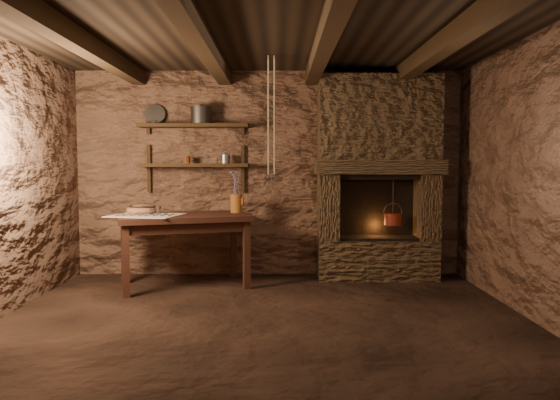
{
  "coord_description": "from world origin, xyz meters",
  "views": [
    {
      "loc": [
        0.13,
        -4.44,
        1.32
      ],
      "look_at": [
        0.14,
        0.9,
        0.96
      ],
      "focal_mm": 35.0,
      "sensor_mm": 36.0,
      "label": 1
    }
  ],
  "objects_px": {
    "red_pot": "(393,218)",
    "stoneware_jug": "(237,195)",
    "work_table": "(184,248)",
    "wooden_bowl": "(142,210)",
    "iron_stockpot": "(201,116)"
  },
  "relations": [
    {
      "from": "work_table",
      "to": "stoneware_jug",
      "type": "bearing_deg",
      "value": 6.05
    },
    {
      "from": "work_table",
      "to": "iron_stockpot",
      "type": "bearing_deg",
      "value": 58.3
    },
    {
      "from": "work_table",
      "to": "red_pot",
      "type": "distance_m",
      "value": 2.36
    },
    {
      "from": "work_table",
      "to": "wooden_bowl",
      "type": "distance_m",
      "value": 0.62
    },
    {
      "from": "work_table",
      "to": "stoneware_jug",
      "type": "relative_size",
      "value": 3.27
    },
    {
      "from": "work_table",
      "to": "stoneware_jug",
      "type": "distance_m",
      "value": 0.82
    },
    {
      "from": "iron_stockpot",
      "to": "red_pot",
      "type": "bearing_deg",
      "value": -3.14
    },
    {
      "from": "wooden_bowl",
      "to": "work_table",
      "type": "bearing_deg",
      "value": -12.99
    },
    {
      "from": "iron_stockpot",
      "to": "work_table",
      "type": "bearing_deg",
      "value": -104.36
    },
    {
      "from": "stoneware_jug",
      "to": "iron_stockpot",
      "type": "xyz_separation_m",
      "value": [
        -0.42,
        0.25,
        0.88
      ]
    },
    {
      "from": "wooden_bowl",
      "to": "red_pot",
      "type": "xyz_separation_m",
      "value": [
        2.78,
        0.26,
        -0.12
      ]
    },
    {
      "from": "stoneware_jug",
      "to": "iron_stockpot",
      "type": "height_order",
      "value": "iron_stockpot"
    },
    {
      "from": "work_table",
      "to": "wooden_bowl",
      "type": "xyz_separation_m",
      "value": [
        -0.47,
        0.11,
        0.4
      ]
    },
    {
      "from": "work_table",
      "to": "iron_stockpot",
      "type": "xyz_separation_m",
      "value": [
        0.13,
        0.49,
        1.44
      ]
    },
    {
      "from": "red_pot",
      "to": "stoneware_jug",
      "type": "bearing_deg",
      "value": -175.72
    }
  ]
}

